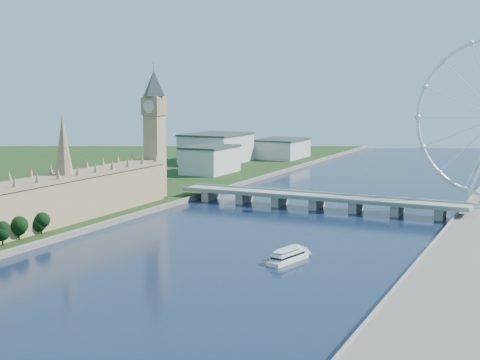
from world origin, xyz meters
The scene contains 7 objects.
ground centered at (0.00, 0.00, 0.00)m, with size 2000.00×2000.00×0.00m, color #1A2A49.
parliament_range centered at (-128.00, 170.00, 18.48)m, with size 24.00×200.00×70.00m.
big_ben centered at (-128.00, 278.00, 66.57)m, with size 20.02×20.02×110.00m.
westminster_bridge centered at (0.00, 300.00, 6.63)m, with size 220.00×22.00×9.50m.
city_skyline centered at (39.22, 560.08, 16.96)m, with size 505.00×280.00×32.00m.
tour_boat_near centered at (34.90, 153.22, 0.00)m, with size 6.92×27.20×5.98m, color silver, non-canonical shape.
tour_boat_far centered at (37.68, 146.39, 0.00)m, with size 7.99×31.20×6.91m, color silver, non-canonical shape.
Camera 1 is at (161.15, -167.95, 89.24)m, focal length 50.00 mm.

